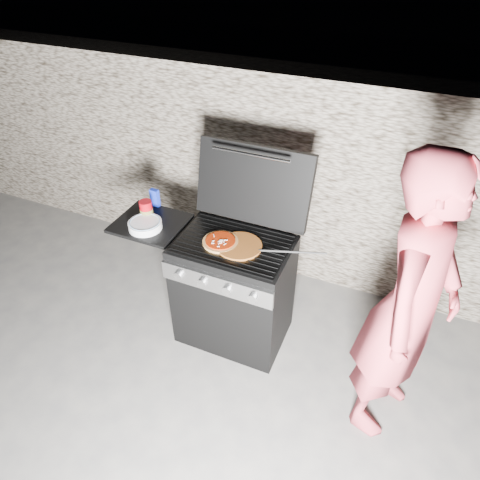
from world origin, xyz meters
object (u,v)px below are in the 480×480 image
at_px(sauce_jar, 146,210).
at_px(person, 409,308).
at_px(pizza_topped, 220,241).
at_px(gas_grill, 204,282).

distance_m(sauce_jar, person, 1.90).
bearing_deg(person, pizza_topped, 97.23).
distance_m(pizza_topped, person, 1.26).
xyz_separation_m(pizza_topped, person, (1.25, -0.18, 0.03)).
height_order(sauce_jar, person, person).
relative_size(gas_grill, person, 0.70).
bearing_deg(sauce_jar, person, -7.51).
bearing_deg(gas_grill, sauce_jar, 175.43).
xyz_separation_m(pizza_topped, sauce_jar, (-0.63, 0.07, 0.05)).
height_order(gas_grill, sauce_jar, sauce_jar).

